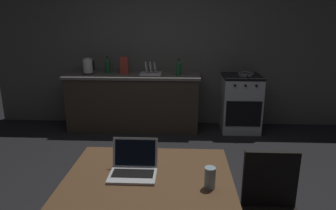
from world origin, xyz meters
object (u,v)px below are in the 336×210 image
(laptop, at_px, (134,168))
(cereal_box, at_px, (124,65))
(bottle, at_px, (179,68))
(drinking_glass, at_px, (210,178))
(dish_rack, at_px, (151,72))
(dining_table, at_px, (149,185))
(chair, at_px, (272,209))
(stove_oven, at_px, (240,103))
(frying_pan, at_px, (246,74))
(bottle_b, at_px, (108,65))
(electric_kettle, at_px, (88,66))

(laptop, height_order, cereal_box, cereal_box)
(bottle, relative_size, cereal_box, 0.93)
(drinking_glass, relative_size, dish_rack, 0.41)
(dining_table, bearing_deg, chair, -0.91)
(stove_oven, bearing_deg, chair, -96.11)
(bottle, bearing_deg, drinking_glass, -85.45)
(drinking_glass, bearing_deg, dining_table, 161.56)
(dining_table, xyz_separation_m, chair, (0.85, -0.01, -0.15))
(frying_pan, xyz_separation_m, bottle_b, (-2.22, 0.11, 0.10))
(chair, height_order, bottle, bottle)
(drinking_glass, distance_m, bottle_b, 3.48)
(frying_pan, height_order, drinking_glass, frying_pan)
(chair, height_order, cereal_box, cereal_box)
(stove_oven, relative_size, dish_rack, 2.68)
(stove_oven, relative_size, dining_table, 0.80)
(drinking_glass, bearing_deg, electric_kettle, 118.84)
(dining_table, height_order, cereal_box, cereal_box)
(dining_table, distance_m, bottle, 2.94)
(stove_oven, height_order, dining_table, stove_oven)
(dish_rack, relative_size, bottle_b, 1.24)
(stove_oven, bearing_deg, bottle, -177.30)
(dining_table, bearing_deg, cereal_box, 103.54)
(dining_table, bearing_deg, frying_pan, 67.38)
(dish_rack, bearing_deg, stove_oven, -0.10)
(stove_oven, height_order, dish_rack, dish_rack)
(electric_kettle, relative_size, dish_rack, 0.76)
(bottle, height_order, bottle_b, bottle_b)
(dining_table, xyz_separation_m, cereal_box, (-0.72, 2.98, 0.38))
(electric_kettle, height_order, bottle, same)
(electric_kettle, relative_size, bottle_b, 0.95)
(electric_kettle, relative_size, bottle, 1.00)
(bottle, height_order, cereal_box, cereal_box)
(dish_rack, distance_m, bottle_b, 0.73)
(drinking_glass, bearing_deg, laptop, 163.23)
(bottle_b, bearing_deg, laptop, -73.49)
(dining_table, height_order, bottle_b, bottle_b)
(cereal_box, bearing_deg, bottle_b, 168.06)
(dining_table, distance_m, cereal_box, 3.09)
(cereal_box, height_order, dish_rack, cereal_box)
(dining_table, height_order, chair, chair)
(dining_table, height_order, dish_rack, dish_rack)
(laptop, xyz_separation_m, cereal_box, (-0.61, 2.96, 0.26))
(frying_pan, relative_size, bottle_b, 1.51)
(cereal_box, relative_size, bottle_b, 1.02)
(electric_kettle, bearing_deg, dish_rack, 0.00)
(cereal_box, bearing_deg, electric_kettle, -178.04)
(chair, relative_size, electric_kettle, 3.48)
(bottle, xyz_separation_m, drinking_glass, (0.24, -3.04, -0.22))
(cereal_box, relative_size, dish_rack, 0.82)
(cereal_box, bearing_deg, bottle, -4.55)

